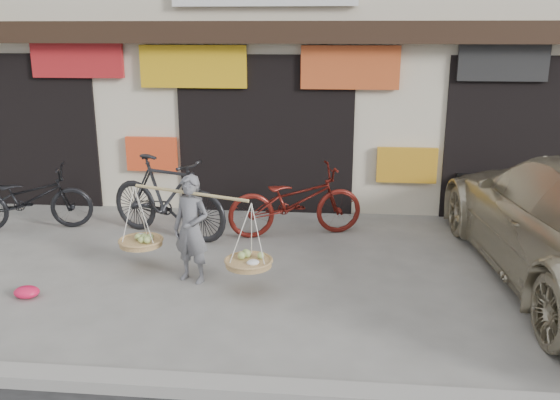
# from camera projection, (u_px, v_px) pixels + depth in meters

# --- Properties ---
(ground) EXTENTS (70.00, 70.00, 0.00)m
(ground) POSITION_uv_depth(u_px,v_px,m) (231.00, 295.00, 7.16)
(ground) COLOR gray
(ground) RESTS_ON ground
(kerb) EXTENTS (70.00, 0.25, 0.12)m
(kerb) POSITION_uv_depth(u_px,v_px,m) (190.00, 386.00, 5.23)
(kerb) COLOR gray
(kerb) RESTS_ON ground
(shophouse_block) EXTENTS (14.00, 6.32, 7.00)m
(shophouse_block) POSITION_uv_depth(u_px,v_px,m) (282.00, 12.00, 12.34)
(shophouse_block) COLOR beige
(shophouse_block) RESTS_ON ground
(street_vendor) EXTENTS (2.09, 1.13, 1.38)m
(street_vendor) POSITION_uv_depth(u_px,v_px,m) (192.00, 234.00, 7.42)
(street_vendor) COLOR slate
(street_vendor) RESTS_ON ground
(bike_0) EXTENTS (2.06, 1.21, 1.02)m
(bike_0) POSITION_uv_depth(u_px,v_px,m) (29.00, 198.00, 9.39)
(bike_0) COLOR black
(bike_0) RESTS_ON ground
(bike_1) EXTENTS (2.18, 1.33, 1.27)m
(bike_1) POSITION_uv_depth(u_px,v_px,m) (167.00, 197.00, 9.05)
(bike_1) COLOR black
(bike_1) RESTS_ON ground
(bike_2) EXTENTS (2.21, 1.30, 1.10)m
(bike_2) POSITION_uv_depth(u_px,v_px,m) (295.00, 201.00, 9.12)
(bike_2) COLOR #59150F
(bike_2) RESTS_ON ground
(red_bag) EXTENTS (0.31, 0.25, 0.14)m
(red_bag) POSITION_uv_depth(u_px,v_px,m) (27.00, 292.00, 7.08)
(red_bag) COLOR #E61544
(red_bag) RESTS_ON ground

